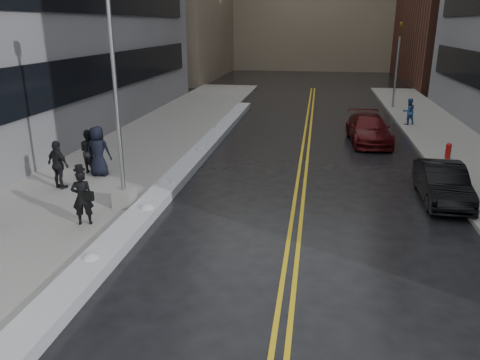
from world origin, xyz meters
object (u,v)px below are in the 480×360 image
at_px(traffic_signal, 397,62).
at_px(pedestrian_b, 90,151).
at_px(lamppost, 119,137).
at_px(fire_hydrant, 448,150).
at_px(pedestrian_d, 58,165).
at_px(pedestrian_east, 409,111).
at_px(pedestrian_c, 98,151).
at_px(pedestrian_fedora, 82,197).
at_px(car_maroon, 369,129).
at_px(car_black, 442,183).

relative_size(traffic_signal, pedestrian_b, 3.29).
xyz_separation_m(lamppost, pedestrian_b, (-2.83, 3.33, -1.47)).
xyz_separation_m(fire_hydrant, traffic_signal, (-0.50, 14.00, 2.85)).
height_order(fire_hydrant, pedestrian_d, pedestrian_d).
bearing_deg(pedestrian_d, pedestrian_east, -113.63).
bearing_deg(pedestrian_c, pedestrian_fedora, 108.31).
bearing_deg(car_maroon, pedestrian_d, -144.48).
xyz_separation_m(pedestrian_b, pedestrian_c, (0.52, -0.29, 0.11)).
xyz_separation_m(fire_hydrant, pedestrian_fedora, (-12.93, -9.61, 0.47)).
distance_m(pedestrian_c, pedestrian_d, 1.89).
distance_m(traffic_signal, pedestrian_c, 23.74).
bearing_deg(lamppost, car_black, 13.84).
distance_m(pedestrian_east, car_maroon, 5.24).
xyz_separation_m(lamppost, pedestrian_east, (11.80, 15.65, -1.59)).
bearing_deg(pedestrian_b, traffic_signal, -102.93).
relative_size(pedestrian_c, pedestrian_d, 1.11).
bearing_deg(pedestrian_c, lamppost, 125.75).
bearing_deg(fire_hydrant, lamppost, -146.96).
relative_size(pedestrian_b, car_black, 0.45).
height_order(pedestrian_east, car_maroon, pedestrian_east).
relative_size(pedestrian_c, car_black, 0.50).
height_order(fire_hydrant, pedestrian_fedora, pedestrian_fedora).
relative_size(lamppost, car_black, 1.87).
distance_m(pedestrian_b, pedestrian_c, 0.61).
distance_m(lamppost, pedestrian_c, 4.06).
bearing_deg(pedestrian_east, car_maroon, 36.75).
relative_size(lamppost, pedestrian_fedora, 4.39).
distance_m(fire_hydrant, car_maroon, 4.56).
height_order(fire_hydrant, car_black, car_black).
distance_m(fire_hydrant, pedestrian_b, 15.85).
bearing_deg(lamppost, pedestrian_b, 130.43).
height_order(lamppost, pedestrian_c, lamppost).
xyz_separation_m(fire_hydrant, pedestrian_d, (-15.38, -6.69, 0.52)).
distance_m(pedestrian_b, car_maroon, 14.25).
bearing_deg(pedestrian_b, fire_hydrant, -137.69).
relative_size(pedestrian_east, car_black, 0.39).
distance_m(traffic_signal, pedestrian_d, 25.59).
bearing_deg(fire_hydrant, car_maroon, 135.60).
bearing_deg(car_maroon, traffic_signal, 72.01).
xyz_separation_m(pedestrian_c, pedestrian_d, (-0.76, -1.72, -0.10)).
height_order(pedestrian_b, pedestrian_d, pedestrian_d).
bearing_deg(pedestrian_east, traffic_signal, -111.45).
relative_size(pedestrian_d, pedestrian_east, 1.15).
distance_m(fire_hydrant, pedestrian_east, 7.67).
bearing_deg(lamppost, pedestrian_fedora, -111.41).
relative_size(pedestrian_c, pedestrian_east, 1.28).
relative_size(pedestrian_d, car_black, 0.45).
bearing_deg(lamppost, pedestrian_d, 156.89).
bearing_deg(pedestrian_east, pedestrian_b, 18.63).
distance_m(lamppost, car_black, 11.28).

